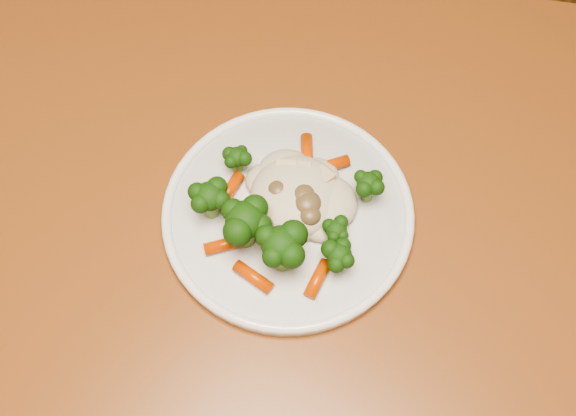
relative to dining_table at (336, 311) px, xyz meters
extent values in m
plane|color=brown|center=(0.30, 0.23, -0.65)|extent=(3.00, 3.00, 0.00)
cube|color=brown|center=(0.00, 0.00, 0.08)|extent=(1.36, 1.15, 0.04)
cube|color=brown|center=(-0.60, 0.10, -0.29)|extent=(0.08, 0.08, 0.71)
cylinder|color=white|center=(-0.08, 0.02, 0.11)|extent=(0.24, 0.24, 0.01)
ellipsoid|color=beige|center=(-0.08, 0.04, 0.14)|extent=(0.10, 0.09, 0.04)
ellipsoid|color=black|center=(-0.14, -0.02, 0.14)|extent=(0.05, 0.05, 0.04)
ellipsoid|color=black|center=(-0.09, -0.02, 0.14)|extent=(0.06, 0.06, 0.05)
ellipsoid|color=black|center=(-0.05, -0.03, 0.14)|extent=(0.06, 0.06, 0.05)
ellipsoid|color=black|center=(-0.01, 0.00, 0.13)|extent=(0.04, 0.04, 0.03)
ellipsoid|color=black|center=(-0.02, 0.02, 0.13)|extent=(0.03, 0.03, 0.03)
ellipsoid|color=black|center=(-0.02, 0.08, 0.13)|extent=(0.04, 0.04, 0.03)
ellipsoid|color=black|center=(-0.14, 0.04, 0.13)|extent=(0.03, 0.03, 0.03)
cylinder|color=#D24604|center=(-0.09, 0.08, 0.12)|extent=(0.04, 0.05, 0.01)
cylinder|color=#D24604|center=(-0.07, 0.08, 0.12)|extent=(0.04, 0.04, 0.01)
cylinder|color=#D24604|center=(-0.04, 0.05, 0.12)|extent=(0.04, 0.03, 0.01)
cylinder|color=#D24604|center=(-0.13, 0.01, 0.12)|extent=(0.02, 0.04, 0.01)
cylinder|color=#D24604|center=(-0.10, -0.04, 0.12)|extent=(0.04, 0.04, 0.01)
cylinder|color=#D24604|center=(-0.06, -0.05, 0.12)|extent=(0.04, 0.01, 0.01)
cylinder|color=#D24604|center=(-0.01, -0.02, 0.12)|extent=(0.02, 0.04, 0.01)
cylinder|color=#D24604|center=(-0.06, 0.04, 0.13)|extent=(0.02, 0.04, 0.01)
ellipsoid|color=brown|center=(-0.06, 0.03, 0.14)|extent=(0.03, 0.03, 0.02)
ellipsoid|color=brown|center=(-0.05, 0.02, 0.14)|extent=(0.02, 0.02, 0.02)
ellipsoid|color=brown|center=(-0.09, 0.03, 0.14)|extent=(0.02, 0.02, 0.02)
ellipsoid|color=brown|center=(-0.08, -0.01, 0.14)|extent=(0.02, 0.02, 0.01)
ellipsoid|color=brown|center=(-0.07, 0.04, 0.14)|extent=(0.03, 0.03, 0.02)
cube|color=beige|center=(-0.08, 0.06, 0.13)|extent=(0.02, 0.02, 0.01)
cube|color=beige|center=(-0.06, 0.07, 0.13)|extent=(0.02, 0.02, 0.01)
cube|color=beige|center=(-0.10, 0.05, 0.13)|extent=(0.02, 0.02, 0.01)
camera|label=1|loc=(0.10, -0.25, 0.73)|focal=45.00mm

